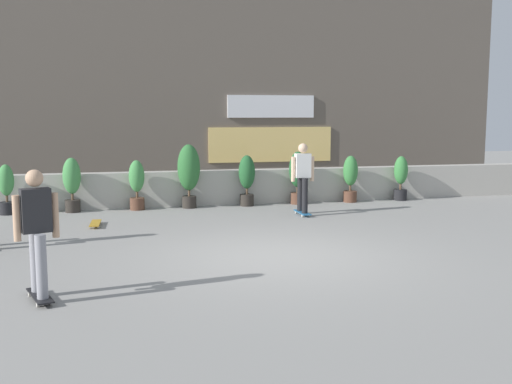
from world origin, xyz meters
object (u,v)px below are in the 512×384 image
object	(u,v)px
potted_plant_3	(189,171)
potted_plant_5	(298,174)
potted_plant_0	(6,188)
potted_plant_1	(72,182)
potted_plant_7	(401,177)
potted_plant_4	(247,178)
skateboard_near_camera	(95,223)
potted_plant_2	(137,183)
potted_plant_6	(350,177)
skater_by_wall_left	(303,176)
skater_by_wall_right	(37,229)

from	to	relation	value
potted_plant_3	potted_plant_5	world-z (taller)	potted_plant_3
potted_plant_0	potted_plant_1	xyz separation A→B (m)	(1.49, -0.00, 0.11)
potted_plant_1	potted_plant_7	size ratio (longest dim) A/B	1.09
potted_plant_4	skateboard_near_camera	world-z (taller)	potted_plant_4
potted_plant_1	skateboard_near_camera	distance (m)	2.21
potted_plant_2	potted_plant_6	xyz separation A→B (m)	(5.67, 0.00, 0.01)
potted_plant_6	skater_by_wall_left	distance (m)	2.57
potted_plant_2	potted_plant_7	size ratio (longest dim) A/B	1.02
potted_plant_7	skater_by_wall_left	xyz separation A→B (m)	(-3.39, -1.71, 0.29)
potted_plant_4	potted_plant_7	xyz separation A→B (m)	(4.35, 0.00, -0.08)
potted_plant_2	skater_by_wall_right	distance (m)	7.36
potted_plant_1	potted_plant_6	bearing A→B (deg)	0.00
potted_plant_4	potted_plant_6	bearing A→B (deg)	0.00
potted_plant_0	potted_plant_4	size ratio (longest dim) A/B	0.91
potted_plant_0	potted_plant_3	distance (m)	4.35
potted_plant_2	potted_plant_4	size ratio (longest dim) A/B	0.94
skater_by_wall_right	potted_plant_3	bearing A→B (deg)	68.48
potted_plant_5	potted_plant_4	bearing A→B (deg)	180.00
potted_plant_7	potted_plant_1	bearing A→B (deg)	180.00
skater_by_wall_right	potted_plant_0	bearing A→B (deg)	101.78
potted_plant_5	potted_plant_3	bearing A→B (deg)	180.00
potted_plant_3	skater_by_wall_left	world-z (taller)	skater_by_wall_left
potted_plant_2	potted_plant_6	bearing A→B (deg)	0.00
potted_plant_6	potted_plant_1	bearing A→B (deg)	180.00
potted_plant_4	potted_plant_5	xyz separation A→B (m)	(1.38, 0.00, 0.06)
potted_plant_6	skateboard_near_camera	world-z (taller)	potted_plant_6
potted_plant_2	potted_plant_4	distance (m)	2.80
potted_plant_2	skateboard_near_camera	size ratio (longest dim) A/B	1.53
potted_plant_0	potted_plant_2	world-z (taller)	potted_plant_2
potted_plant_0	skateboard_near_camera	distance (m)	2.95
potted_plant_1	potted_plant_5	distance (m)	5.72
potted_plant_7	skater_by_wall_right	bearing A→B (deg)	-140.38
skateboard_near_camera	potted_plant_6	bearing A→B (deg)	16.97
potted_plant_4	potted_plant_2	bearing A→B (deg)	180.00
skater_by_wall_left	skater_by_wall_right	bearing A→B (deg)	-134.05
potted_plant_0	potted_plant_7	bearing A→B (deg)	-0.00
potted_plant_4	potted_plant_6	distance (m)	2.87
potted_plant_1	potted_plant_5	size ratio (longest dim) A/B	0.95
potted_plant_5	skater_by_wall_left	distance (m)	1.77
skateboard_near_camera	potted_plant_4	bearing A→B (deg)	28.24
skater_by_wall_left	skateboard_near_camera	world-z (taller)	skater_by_wall_left
skater_by_wall_right	skater_by_wall_left	bearing A→B (deg)	45.95
potted_plant_2	potted_plant_6	distance (m)	5.67
potted_plant_1	skateboard_near_camera	world-z (taller)	potted_plant_1
potted_plant_0	potted_plant_1	world-z (taller)	potted_plant_1
potted_plant_5	skateboard_near_camera	bearing A→B (deg)	-158.52
potted_plant_6	skater_by_wall_right	xyz separation A→B (m)	(-7.20, -7.19, 0.25)
potted_plant_1	skater_by_wall_right	size ratio (longest dim) A/B	0.78
potted_plant_4	potted_plant_7	size ratio (longest dim) A/B	1.08
potted_plant_6	skateboard_near_camera	bearing A→B (deg)	-163.03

